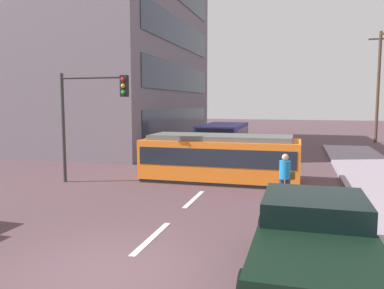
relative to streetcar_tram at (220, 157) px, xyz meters
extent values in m
plane|color=#51393F|center=(-0.25, 0.62, -1.01)|extent=(120.00, 120.00, 0.00)
cube|color=silver|center=(-0.25, -7.38, -1.01)|extent=(0.16, 2.40, 0.01)
cube|color=silver|center=(-0.25, -3.38, -1.01)|extent=(0.16, 2.40, 0.01)
cube|color=silver|center=(-0.25, 6.00, -1.01)|extent=(0.16, 2.40, 0.01)
cube|color=silver|center=(-0.25, 12.00, -1.01)|extent=(0.16, 2.40, 0.01)
cube|color=slate|center=(-14.15, 11.65, 5.39)|extent=(17.60, 17.49, 12.80)
cube|color=#2D3847|center=(-5.33, 11.65, 0.91)|extent=(0.06, 14.86, 1.92)
cube|color=#2D3847|center=(-5.33, 11.65, 4.11)|extent=(0.06, 14.86, 1.92)
cube|color=#2D3847|center=(-5.33, 11.65, 7.31)|extent=(0.06, 14.86, 1.92)
cube|color=orange|center=(0.00, 0.00, -0.06)|extent=(6.57, 2.52, 1.61)
cube|color=#2D2D2D|center=(0.00, 0.00, -0.94)|extent=(6.44, 2.39, 0.15)
cube|color=#585857|center=(0.00, 0.00, 0.85)|extent=(5.91, 2.14, 0.20)
cube|color=#1E232D|center=(0.00, 0.00, 0.14)|extent=(6.31, 2.56, 0.71)
cube|color=#3C3992|center=(-1.53, 8.64, 0.09)|extent=(2.52, 5.72, 1.62)
cube|color=black|center=(-1.52, 5.83, 0.34)|extent=(2.25, 0.13, 0.97)
cube|color=black|center=(-1.53, 8.64, 0.39)|extent=(2.55, 4.86, 0.65)
cylinder|color=black|center=(-1.52, 6.81, -0.56)|extent=(2.55, 0.91, 0.90)
cylinder|color=black|center=(-1.53, 10.46, -0.56)|extent=(2.55, 0.91, 0.90)
cylinder|color=navy|center=(2.68, -3.26, -0.59)|extent=(0.16, 0.16, 0.85)
cylinder|color=navy|center=(2.88, -3.26, -0.59)|extent=(0.16, 0.16, 0.85)
cylinder|color=#197AC9|center=(2.78, -3.26, 0.14)|extent=(0.36, 0.36, 0.60)
sphere|color=tan|center=(2.78, -3.26, 0.55)|extent=(0.22, 0.22, 0.22)
cube|color=#4F3F0F|center=(3.00, -3.21, -0.06)|extent=(0.22, 0.21, 0.24)
cube|color=black|center=(3.51, -8.93, -0.34)|extent=(2.01, 5.00, 0.65)
cube|color=black|center=(3.51, -8.38, 0.26)|extent=(1.90, 1.90, 0.55)
cube|color=black|center=(3.50, -10.31, 0.05)|extent=(2.00, 2.25, 0.12)
cylinder|color=black|center=(2.51, -7.43, -0.61)|extent=(0.28, 0.80, 0.80)
cylinder|color=black|center=(4.51, -7.43, -0.61)|extent=(0.28, 0.80, 0.80)
cylinder|color=#333333|center=(-6.25, -1.96, 1.24)|extent=(0.14, 0.14, 4.51)
cylinder|color=#333333|center=(-4.85, -1.96, 3.30)|extent=(2.79, 0.10, 0.10)
cube|color=black|center=(-3.46, -1.96, 2.95)|extent=(0.28, 0.24, 0.84)
sphere|color=red|center=(-3.46, -2.09, 3.20)|extent=(0.16, 0.16, 0.16)
sphere|color=gold|center=(-3.46, -2.09, 2.95)|extent=(0.16, 0.16, 0.16)
sphere|color=green|center=(-3.46, -2.09, 2.70)|extent=(0.16, 0.16, 0.16)
cylinder|color=#4D382B|center=(9.31, 18.75, 3.49)|extent=(0.24, 0.24, 9.00)
cube|color=#4D382B|center=(9.31, 18.75, 7.39)|extent=(1.80, 0.12, 0.12)
camera|label=1|loc=(3.17, -16.05, 2.32)|focal=36.38mm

